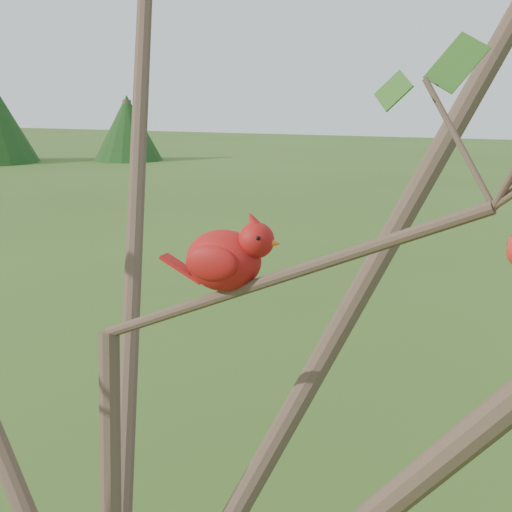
{
  "coord_description": "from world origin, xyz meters",
  "views": [
    {
      "loc": [
        0.69,
        -0.9,
        2.33
      ],
      "look_at": [
        0.22,
        0.09,
        2.1
      ],
      "focal_mm": 55.0,
      "sensor_mm": 36.0,
      "label": 1
    }
  ],
  "objects": [
    {
      "name": "crabapple_tree",
      "position": [
        0.03,
        -0.02,
        2.12
      ],
      "size": [
        2.35,
        2.05,
        2.95
      ],
      "color": "#3B2B20",
      "rests_on": "ground"
    },
    {
      "name": "cardinal",
      "position": [
        0.18,
        0.08,
        2.1
      ],
      "size": [
        0.19,
        0.1,
        0.13
      ],
      "rotation": [
        0.0,
        0.0,
        0.09
      ],
      "color": "#AC170E",
      "rests_on": "ground"
    }
  ]
}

